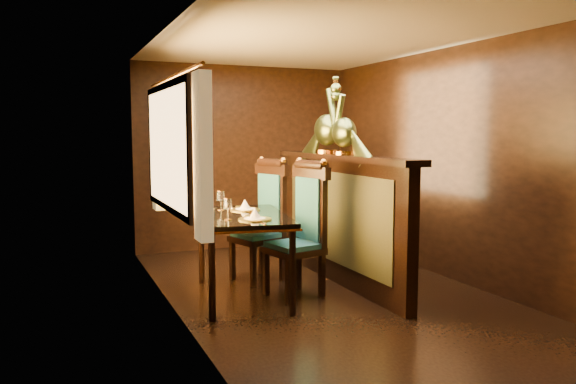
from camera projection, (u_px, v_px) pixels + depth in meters
The scene contains 8 objects.
ground at pixel (325, 292), 5.60m from camera, with size 5.00×5.00×0.00m, color black.
room_shell at pixel (317, 133), 5.42m from camera, with size 3.04×5.04×2.52m.
partition at pixel (340, 216), 5.93m from camera, with size 0.26×2.70×1.36m.
dining_table at pixel (242, 222), 5.34m from camera, with size 1.07×1.50×1.01m.
chair_left at pixel (304, 224), 5.48m from camera, with size 0.57×0.59×1.34m.
chair_right at pixel (266, 216), 6.09m from camera, with size 0.59×0.61×1.33m.
peacock_left at pixel (344, 119), 5.76m from camera, with size 0.23×0.61×0.73m, color #184A39, non-canonical shape.
peacock_right at pixel (327, 116), 6.12m from camera, with size 0.26×0.69×0.82m, color #184A39, non-canonical shape.
Camera 1 is at (-2.49, -4.89, 1.58)m, focal length 35.00 mm.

